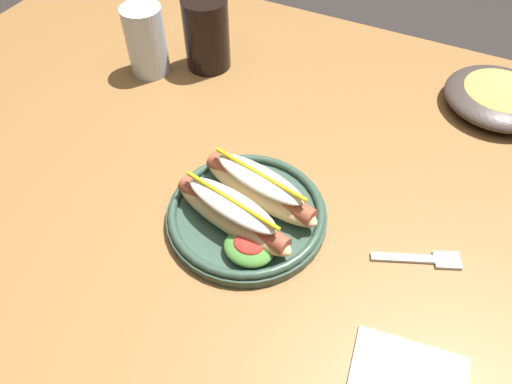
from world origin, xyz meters
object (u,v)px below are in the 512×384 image
(fork, at_px, (424,259))
(soda_cup, at_px, (207,34))
(hot_dog_plate, at_px, (247,209))
(water_cup, at_px, (146,41))
(side_bowl, at_px, (499,96))

(fork, distance_m, soda_cup, 0.56)
(hot_dog_plate, height_order, water_cup, water_cup)
(side_bowl, bearing_deg, soda_cup, -167.83)
(fork, xyz_separation_m, soda_cup, (-0.49, 0.27, 0.07))
(hot_dog_plate, xyz_separation_m, water_cup, (-0.34, 0.25, 0.04))
(side_bowl, bearing_deg, water_cup, -163.73)
(fork, xyz_separation_m, side_bowl, (0.04, 0.38, 0.02))
(side_bowl, bearing_deg, fork, -95.44)
(hot_dog_plate, xyz_separation_m, fork, (0.24, 0.05, -0.02))
(fork, bearing_deg, hot_dog_plate, 167.97)
(side_bowl, bearing_deg, hot_dog_plate, -123.25)
(soda_cup, relative_size, water_cup, 1.05)
(water_cup, bearing_deg, soda_cup, 36.15)
(soda_cup, xyz_separation_m, side_bowl, (0.53, 0.11, -0.04))
(fork, height_order, water_cup, water_cup)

